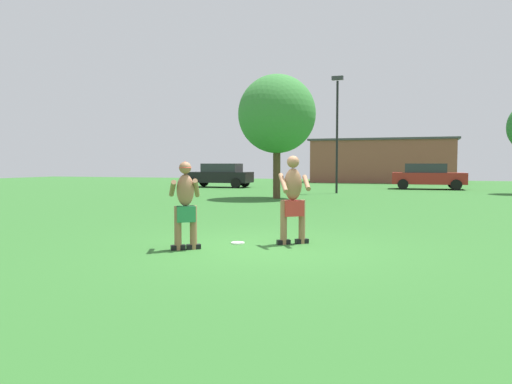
# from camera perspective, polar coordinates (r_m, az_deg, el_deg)

# --- Properties ---
(ground_plane) EXTENTS (80.00, 80.00, 0.00)m
(ground_plane) POSITION_cam_1_polar(r_m,az_deg,el_deg) (9.19, 1.24, -6.51)
(ground_plane) COLOR #2D6628
(player_near) EXTENTS (0.70, 0.84, 1.73)m
(player_near) POSITION_cam_1_polar(r_m,az_deg,el_deg) (9.50, 4.36, -0.62)
(player_near) COLOR black
(player_near) RESTS_ON ground_plane
(player_in_green) EXTENTS (0.67, 0.76, 1.62)m
(player_in_green) POSITION_cam_1_polar(r_m,az_deg,el_deg) (8.96, -8.27, -1.16)
(player_in_green) COLOR black
(player_in_green) RESTS_ON ground_plane
(frisbee) EXTENTS (0.27, 0.27, 0.03)m
(frisbee) POSITION_cam_1_polar(r_m,az_deg,el_deg) (9.64, -2.15, -5.97)
(frisbee) COLOR white
(frisbee) RESTS_ON ground_plane
(car_black_near_post) EXTENTS (4.33, 2.08, 1.58)m
(car_black_near_post) POSITION_cam_1_polar(r_m,az_deg,el_deg) (32.51, -4.25, 2.01)
(car_black_near_post) COLOR black
(car_black_near_post) RESTS_ON ground_plane
(car_red_mid_lot) EXTENTS (4.36, 2.14, 1.58)m
(car_red_mid_lot) POSITION_cam_1_polar(r_m,az_deg,el_deg) (31.76, 19.46, 1.80)
(car_red_mid_lot) COLOR maroon
(car_red_mid_lot) RESTS_ON ground_plane
(lamp_post) EXTENTS (0.60, 0.24, 6.16)m
(lamp_post) POSITION_cam_1_polar(r_m,az_deg,el_deg) (26.24, 9.48, 8.03)
(lamp_post) COLOR black
(lamp_post) RESTS_ON ground_plane
(outbuilding_behind_lot) EXTENTS (11.77, 4.99, 3.62)m
(outbuilding_behind_lot) POSITION_cam_1_polar(r_m,az_deg,el_deg) (42.17, 14.58, 3.57)
(outbuilding_behind_lot) COLOR brown
(outbuilding_behind_lot) RESTS_ON ground_plane
(tree_left_field) EXTENTS (3.48, 3.48, 5.55)m
(tree_left_field) POSITION_cam_1_polar(r_m,az_deg,el_deg) (22.09, 2.46, 9.08)
(tree_left_field) COLOR #4C3823
(tree_left_field) RESTS_ON ground_plane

